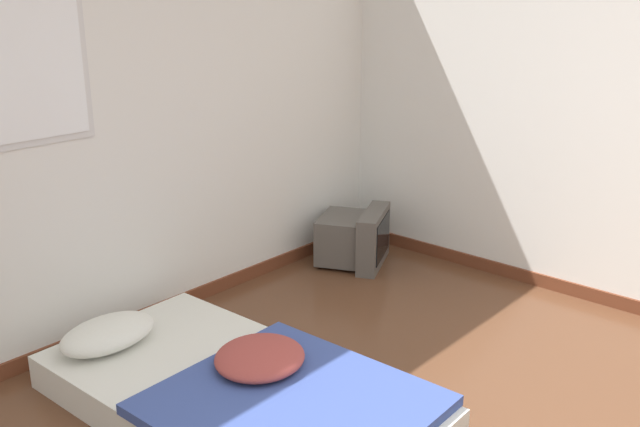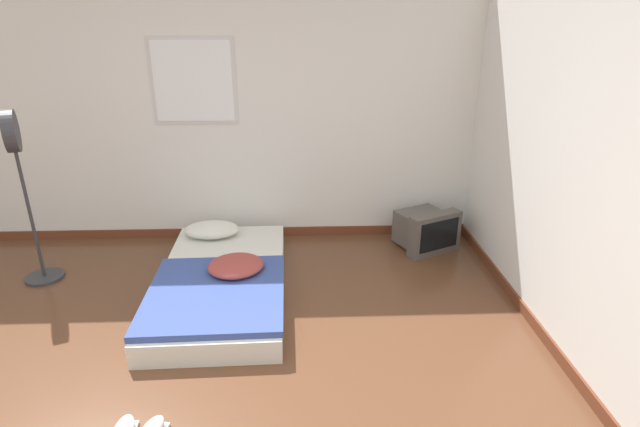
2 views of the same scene
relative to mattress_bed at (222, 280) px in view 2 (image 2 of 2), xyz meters
The scene contains 4 objects.
wall_back 1.66m from the mattress_bed, 93.31° to the left, with size 7.31×0.08×2.60m.
mattress_bed is the anchor object (origin of this frame).
crt_tv 2.05m from the mattress_bed, 22.65° to the left, with size 0.64×0.62×0.41m.
standing_fan 1.87m from the mattress_bed, 169.25° to the left, with size 0.32×0.35×1.48m.
Camera 2 is at (0.74, -2.06, 2.17)m, focal length 28.00 mm.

